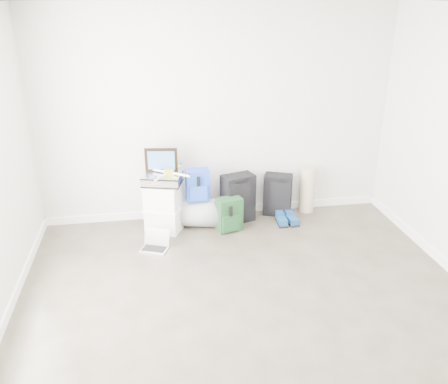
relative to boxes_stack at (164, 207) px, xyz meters
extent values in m
plane|color=#363027|center=(0.73, -2.13, -0.31)|extent=(5.00, 5.00, 0.00)
cube|color=silver|center=(0.73, 0.37, 1.04)|extent=(4.50, 0.02, 2.70)
cube|color=white|center=(0.73, -2.13, 2.39)|extent=(4.50, 5.00, 0.02)
cube|color=white|center=(0.73, 0.36, -0.26)|extent=(4.50, 0.02, 0.10)
cube|color=white|center=(0.00, 0.00, -0.18)|extent=(0.51, 0.47, 0.27)
cube|color=white|center=(0.00, 0.00, -0.02)|extent=(0.54, 0.50, 0.04)
cube|color=white|center=(0.00, 0.00, 0.13)|extent=(0.51, 0.47, 0.27)
cube|color=white|center=(0.00, 0.00, 0.29)|extent=(0.54, 0.50, 0.04)
cube|color=#B2B2B7|center=(0.00, 0.00, 0.37)|extent=(0.53, 0.44, 0.13)
cube|color=black|center=(0.00, 0.10, 0.59)|extent=(0.40, 0.08, 0.30)
cube|color=#264F98|center=(0.00, 0.09, 0.59)|extent=(0.32, 0.05, 0.23)
cube|color=gold|center=(0.08, -0.02, 0.46)|extent=(0.12, 0.12, 0.05)
cube|color=white|center=(0.17, 0.10, 0.46)|extent=(0.19, 0.25, 0.02)
cube|color=white|center=(-0.04, 0.07, 0.46)|extent=(0.25, 0.19, 0.02)
cube|color=white|center=(-0.01, -0.14, 0.46)|extent=(0.19, 0.25, 0.02)
cube|color=white|center=(0.20, -0.11, 0.46)|extent=(0.25, 0.19, 0.02)
cylinder|color=gray|center=(0.43, 0.05, -0.13)|extent=(0.66, 0.49, 0.37)
cube|color=#1B2CB5|center=(0.43, 0.03, 0.26)|extent=(0.30, 0.19, 0.40)
cube|color=#1B2CB5|center=(0.43, -0.07, 0.19)|extent=(0.21, 0.07, 0.19)
cube|color=black|center=(0.96, 0.11, 0.01)|extent=(0.46, 0.35, 0.63)
cube|color=black|center=(0.96, -0.02, 0.01)|extent=(0.30, 0.12, 0.51)
cube|color=black|center=(0.96, -0.02, 0.30)|extent=(0.12, 0.06, 0.03)
cube|color=#123217|center=(0.80, -0.14, -0.10)|extent=(0.35, 0.26, 0.43)
cube|color=#123217|center=(0.80, -0.24, -0.17)|extent=(0.23, 0.12, 0.21)
cube|color=black|center=(1.52, 0.22, -0.03)|extent=(0.41, 0.33, 0.57)
cube|color=black|center=(1.52, 0.10, -0.03)|extent=(0.26, 0.13, 0.45)
cube|color=black|center=(1.52, 0.10, 0.23)|extent=(0.12, 0.07, 0.03)
cube|color=black|center=(1.50, -0.08, -0.30)|extent=(0.13, 0.30, 0.03)
cube|color=navy|center=(1.50, -0.08, -0.25)|extent=(0.12, 0.29, 0.07)
cube|color=black|center=(1.63, -0.08, -0.30)|extent=(0.15, 0.30, 0.03)
cube|color=navy|center=(1.63, -0.08, -0.25)|extent=(0.14, 0.29, 0.07)
cylinder|color=tan|center=(1.94, 0.25, 0.00)|extent=(0.20, 0.20, 0.62)
cube|color=#B5B5BA|center=(-0.15, -0.50, -0.30)|extent=(0.37, 0.32, 0.01)
cube|color=black|center=(-0.15, -0.50, -0.30)|extent=(0.30, 0.24, 0.00)
cube|color=black|center=(-0.11, -0.41, -0.19)|extent=(0.29, 0.13, 0.21)
camera|label=1|loc=(-0.13, -5.41, 2.46)|focal=38.00mm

